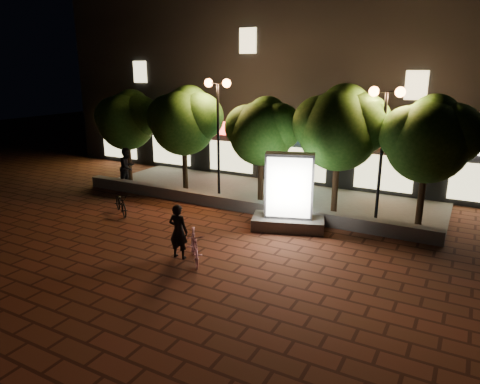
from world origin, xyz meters
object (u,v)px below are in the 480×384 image
Objects in this scene: tree_mid at (263,129)px; scooter_parked at (121,203)px; tree_right at (341,126)px; pedestrian at (127,167)px; tree_left at (185,119)px; scooter_pink at (194,246)px; ad_kiosk at (289,199)px; tree_far_right at (430,137)px; rider at (178,231)px; street_lamp_right at (384,120)px; tree_far_left at (128,118)px; street_lamp_left at (218,108)px.

scooter_parked is at bearing -136.34° from tree_mid.
pedestrian is at bearing -174.59° from tree_right.
tree_mid is (4.00, -0.00, -0.23)m from tree_left.
tree_left is 8.65m from scooter_pink.
scooter_parked is at bearing 115.29° from scooter_pink.
tree_left reaches higher than pedestrian.
ad_kiosk is at bearing -47.64° from tree_mid.
scooter_pink is (-5.63, -6.52, -2.86)m from tree_far_right.
tree_right reaches higher than rider.
tree_mid is 3.32m from tree_right.
street_lamp_right is at bearing 16.83° from scooter_pink.
scooter_pink is at bearing -53.24° from tree_left.
rider is (7.77, -6.48, -2.42)m from tree_far_left.
street_lamp_left is (-5.36, -0.26, 0.46)m from tree_right.
scooter_pink is 9.53m from pedestrian.
rider is at bearing -126.95° from street_lamp_right.
scooter_parked is (-0.33, -4.13, -3.00)m from tree_left.
street_lamp_left is at bearing -7.70° from tree_left.
scooter_parked is (-2.28, -3.87, -3.58)m from street_lamp_left.
street_lamp_left is at bearing -172.69° from tree_mid.
tree_far_right is (10.50, -0.00, -0.08)m from tree_left.
tree_left is 1.71× the size of ad_kiosk.
scooter_pink is (8.37, -6.52, -2.79)m from tree_far_left.
street_lamp_right is 2.60× the size of pedestrian.
tree_right is 10.52m from pedestrian.
tree_far_left is at bearing -43.64° from rider.
scooter_pink is at bearing 173.10° from rider.
ad_kiosk is 1.65× the size of rider.
tree_right is 7.65m from rider.
street_lamp_left is at bearing 74.98° from scooter_pink.
tree_mid is at bearing -0.00° from tree_far_left.
scooter_pink reaches higher than scooter_parked.
ad_kiosk is at bearing -113.04° from tree_right.
tree_mid is at bearing -180.00° from tree_right.
tree_right is at bearing 0.00° from tree_left.
street_lamp_left reaches higher than tree_right.
tree_mid is at bearing 176.96° from street_lamp_right.
tree_far_right is (14.00, 0.00, 0.08)m from tree_far_left.
tree_left is 10.50m from tree_far_right.
street_lamp_right is at bearing -1.21° from tree_far_left.
tree_right is (7.30, 0.00, 0.12)m from tree_left.
pedestrian is (0.64, -0.96, -2.25)m from tree_far_left.
street_lamp_right reaches higher than ad_kiosk.
scooter_pink is (-1.38, -4.04, -0.63)m from ad_kiosk.
street_lamp_right is (8.95, -0.26, 0.45)m from tree_left.
ad_kiosk is at bearing -120.11° from rider.
tree_far_right is at bearing 9.11° from scooter_pink.
tree_mid is at bearing -0.00° from tree_left.
tree_mid is 7.11m from scooter_pink.
street_lamp_left reaches higher than pedestrian.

